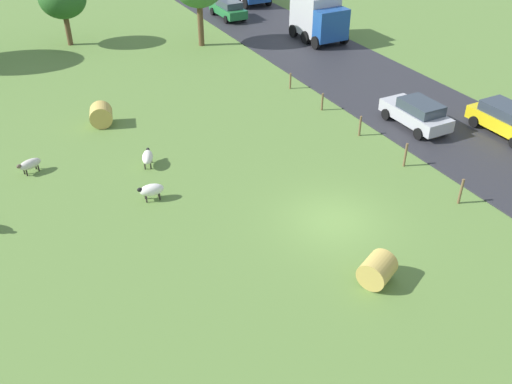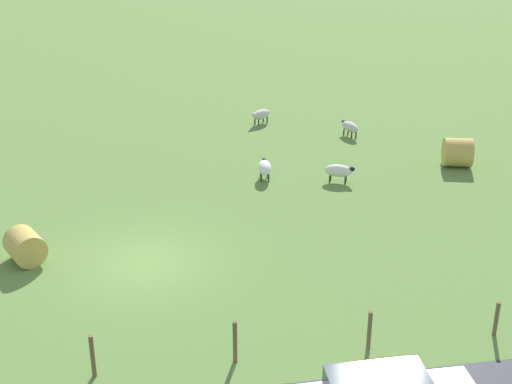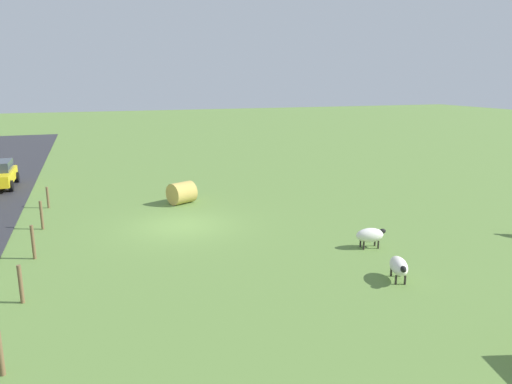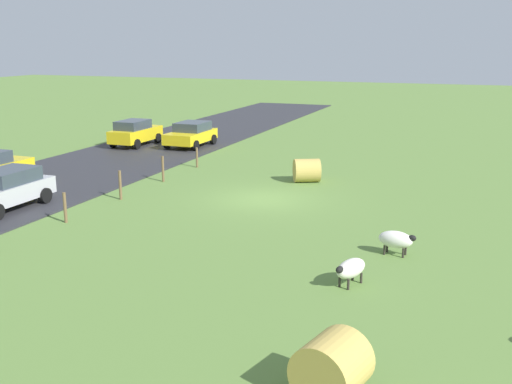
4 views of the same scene
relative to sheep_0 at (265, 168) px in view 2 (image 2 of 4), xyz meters
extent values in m
plane|color=olive|center=(6.36, -5.21, -0.51)|extent=(160.00, 160.00, 0.00)
ellipsoid|color=white|center=(0.01, 0.00, 0.00)|extent=(1.16, 0.68, 0.55)
ellipsoid|color=black|center=(-0.50, 0.07, 0.13)|extent=(0.28, 0.21, 0.20)
cylinder|color=#2D2823|center=(-0.30, -0.11, -0.36)|extent=(0.07, 0.07, 0.31)
cylinder|color=#2D2823|center=(-0.27, 0.19, -0.36)|extent=(0.07, 0.07, 0.31)
cylinder|color=#2D2823|center=(0.29, -0.19, -0.36)|extent=(0.07, 0.07, 0.31)
cylinder|color=#2D2823|center=(0.33, 0.11, -0.36)|extent=(0.07, 0.07, 0.31)
ellipsoid|color=silver|center=(0.81, 2.98, -0.02)|extent=(0.92, 1.28, 0.52)
ellipsoid|color=black|center=(1.01, 3.50, 0.10)|extent=(0.26, 0.31, 0.20)
cylinder|color=#2D2823|center=(0.79, 3.33, -0.36)|extent=(0.07, 0.07, 0.30)
cylinder|color=#2D2823|center=(1.06, 3.22, -0.36)|extent=(0.07, 0.07, 0.30)
cylinder|color=#2D2823|center=(0.56, 2.73, -0.36)|extent=(0.07, 0.07, 0.30)
cylinder|color=#2D2823|center=(0.82, 2.62, -0.36)|extent=(0.07, 0.07, 0.30)
ellipsoid|color=beige|center=(-4.48, 5.02, -0.03)|extent=(1.23, 0.85, 0.47)
ellipsoid|color=brown|center=(-4.98, 4.83, 0.07)|extent=(0.31, 0.26, 0.20)
cylinder|color=#2D2823|center=(-4.72, 4.79, -0.36)|extent=(0.07, 0.07, 0.30)
cylinder|color=#2D2823|center=(-4.82, 5.03, -0.36)|extent=(0.07, 0.07, 0.30)
cylinder|color=#2D2823|center=(-4.14, 5.01, -0.36)|extent=(0.07, 0.07, 0.30)
cylinder|color=#2D2823|center=(-4.23, 5.26, -0.36)|extent=(0.07, 0.07, 0.30)
ellipsoid|color=beige|center=(-7.07, 1.07, -0.02)|extent=(1.07, 1.21, 0.49)
ellipsoid|color=silver|center=(-6.74, 0.64, 0.09)|extent=(0.30, 0.32, 0.20)
cylinder|color=#2D2823|center=(-6.77, 0.90, -0.36)|extent=(0.07, 0.07, 0.31)
cylinder|color=#2D2823|center=(-6.99, 0.74, -0.36)|extent=(0.07, 0.07, 0.31)
cylinder|color=#2D2823|center=(-7.14, 1.41, -0.36)|extent=(0.07, 0.07, 0.31)
cylinder|color=#2D2823|center=(-7.36, 1.25, -0.36)|extent=(0.07, 0.07, 0.31)
cylinder|color=tan|center=(5.59, -9.13, 0.05)|extent=(1.60, 1.55, 1.13)
cylinder|color=tan|center=(-0.03, 8.60, 0.11)|extent=(1.51, 1.48, 1.25)
cylinder|color=brown|center=(12.14, -6.70, 0.12)|extent=(0.12, 0.12, 1.26)
cylinder|color=brown|center=(12.14, -2.97, 0.12)|extent=(0.12, 0.12, 1.27)
cylinder|color=brown|center=(12.14, 0.75, 0.07)|extent=(0.12, 0.12, 1.17)
cylinder|color=brown|center=(12.14, 4.48, 0.02)|extent=(0.12, 0.12, 1.07)
camera|label=1|loc=(-5.62, -20.89, 13.71)|focal=39.20mm
camera|label=2|loc=(28.29, -5.12, 11.88)|focal=51.90mm
camera|label=3|loc=(9.94, 15.24, 5.89)|focal=33.85mm
camera|label=4|loc=(-2.40, 18.90, 6.11)|focal=42.98mm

